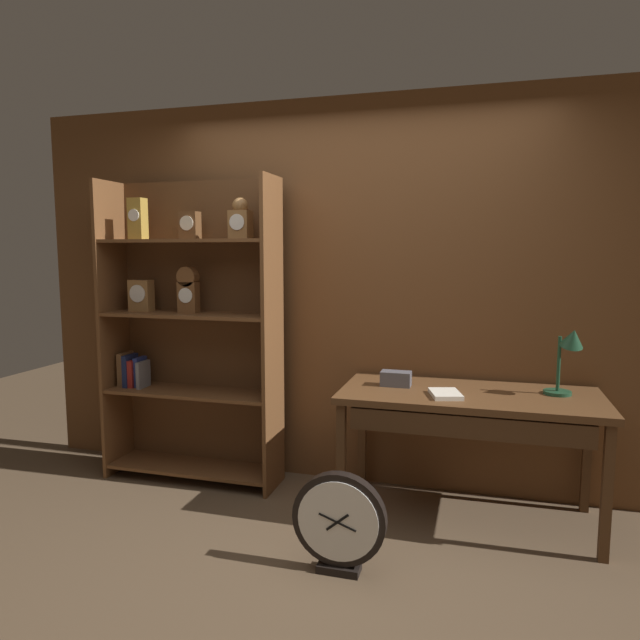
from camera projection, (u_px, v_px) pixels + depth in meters
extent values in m
plane|color=brown|center=(295.00, 590.00, 2.69)|extent=(10.00, 10.00, 0.00)
cube|color=brown|center=(359.00, 294.00, 3.86)|extent=(4.80, 0.05, 2.60)
cube|color=brown|center=(114.00, 329.00, 4.06)|extent=(0.02, 0.36, 2.07)
cube|color=brown|center=(273.00, 336.00, 3.73)|extent=(0.02, 0.36, 2.07)
cube|color=brown|center=(202.00, 329.00, 4.06)|extent=(1.23, 0.01, 2.07)
cube|color=brown|center=(194.00, 467.00, 4.01)|extent=(1.18, 0.34, 0.02)
cube|color=brown|center=(192.00, 392.00, 3.94)|extent=(1.18, 0.34, 0.02)
cube|color=brown|center=(190.00, 315.00, 3.88)|extent=(1.18, 0.34, 0.02)
cube|color=brown|center=(188.00, 241.00, 3.82)|extent=(1.18, 0.34, 0.02)
cube|color=#B28C38|center=(138.00, 219.00, 3.88)|extent=(0.11, 0.09, 0.28)
cylinder|color=white|center=(133.00, 215.00, 3.84)|extent=(0.08, 0.01, 0.08)
cube|color=olive|center=(141.00, 296.00, 3.98)|extent=(0.16, 0.09, 0.22)
cylinder|color=silver|center=(137.00, 294.00, 3.93)|extent=(0.12, 0.01, 0.12)
cube|color=brown|center=(190.00, 226.00, 3.83)|extent=(0.13, 0.09, 0.18)
cylinder|color=silver|center=(186.00, 223.00, 3.78)|extent=(0.10, 0.01, 0.10)
cube|color=brown|center=(189.00, 297.00, 3.87)|extent=(0.13, 0.08, 0.21)
cylinder|color=brown|center=(188.00, 277.00, 3.85)|extent=(0.13, 0.08, 0.13)
cylinder|color=white|center=(185.00, 295.00, 3.82)|extent=(0.10, 0.01, 0.10)
cube|color=olive|center=(241.00, 225.00, 3.71)|extent=(0.13, 0.11, 0.18)
sphere|color=olive|center=(240.00, 206.00, 3.69)|extent=(0.11, 0.11, 0.11)
cylinder|color=white|center=(237.00, 222.00, 3.65)|extent=(0.10, 0.01, 0.10)
cube|color=brown|center=(126.00, 369.00, 4.09)|extent=(0.04, 0.15, 0.24)
cube|color=#19234C|center=(130.00, 370.00, 4.06)|extent=(0.04, 0.15, 0.23)
cube|color=maroon|center=(136.00, 373.00, 4.06)|extent=(0.04, 0.15, 0.19)
cube|color=navy|center=(140.00, 372.00, 4.06)|extent=(0.04, 0.13, 0.21)
cube|color=slate|center=(143.00, 374.00, 4.02)|extent=(0.02, 0.15, 0.19)
cube|color=brown|center=(469.00, 396.00, 3.33)|extent=(1.49, 0.69, 0.04)
cube|color=#50321B|center=(341.00, 465.00, 3.28)|extent=(0.05, 0.05, 0.73)
cube|color=#50321B|center=(607.00, 493.00, 2.90)|extent=(0.05, 0.05, 0.73)
cube|color=#50321B|center=(362.00, 434.00, 3.85)|extent=(0.05, 0.05, 0.73)
cube|color=#50321B|center=(587.00, 454.00, 3.47)|extent=(0.05, 0.05, 0.73)
cube|color=#472C18|center=(467.00, 427.00, 3.03)|extent=(1.27, 0.03, 0.12)
cylinder|color=#1E472D|center=(557.00, 392.00, 3.28)|extent=(0.16, 0.16, 0.02)
cylinder|color=#1E472D|center=(559.00, 364.00, 3.26)|extent=(0.02, 0.02, 0.32)
cone|color=#1E472D|center=(573.00, 338.00, 3.18)|extent=(0.17, 0.18, 0.14)
cube|color=#595960|center=(396.00, 379.00, 3.48)|extent=(0.18, 0.10, 0.09)
cube|color=silver|center=(445.00, 394.00, 3.24)|extent=(0.21, 0.26, 0.02)
cube|color=black|center=(339.00, 568.00, 2.85)|extent=(0.21, 0.11, 0.04)
cylinder|color=black|center=(339.00, 519.00, 2.81)|extent=(0.47, 0.06, 0.47)
cylinder|color=white|center=(338.00, 522.00, 2.78)|extent=(0.41, 0.01, 0.41)
cube|color=black|center=(337.00, 522.00, 2.78)|extent=(0.12, 0.01, 0.10)
cube|color=black|center=(337.00, 522.00, 2.78)|extent=(0.19, 0.01, 0.07)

